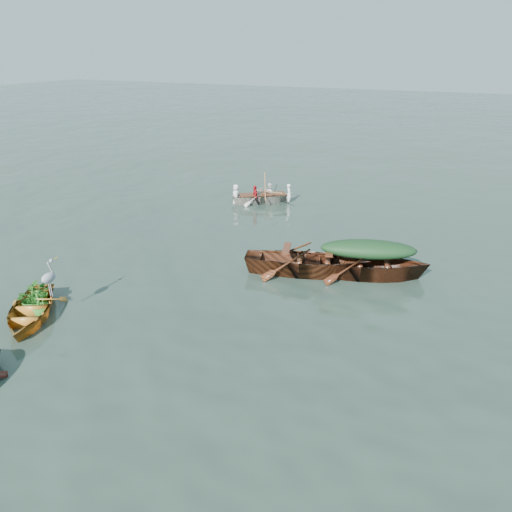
{
  "coord_description": "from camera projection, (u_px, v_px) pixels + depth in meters",
  "views": [
    {
      "loc": [
        6.13,
        -9.13,
        6.08
      ],
      "look_at": [
        0.53,
        2.85,
        0.5
      ],
      "focal_mm": 35.0,
      "sensor_mm": 36.0,
      "label": 1
    }
  ],
  "objects": [
    {
      "name": "ground",
      "position": [
        188.0,
        311.0,
        12.38
      ],
      "size": [
        140.0,
        140.0,
        0.0
      ],
      "primitive_type": "plane",
      "color": "#2D3F34",
      "rests_on": "ground"
    },
    {
      "name": "yellow_dinghy",
      "position": [
        31.0,
        319.0,
        12.04
      ],
      "size": [
        2.86,
        3.41,
        0.86
      ],
      "primitive_type": "imported",
      "rotation": [
        0.0,
        0.0,
        0.57
      ],
      "color": "#BF7125",
      "rests_on": "ground"
    },
    {
      "name": "green_tarp_boat",
      "position": [
        366.0,
        277.0,
        14.24
      ],
      "size": [
        5.08,
        2.93,
        1.16
      ],
      "primitive_type": "imported",
      "rotation": [
        0.0,
        0.0,
        1.88
      ],
      "color": "#4F2512",
      "rests_on": "ground"
    },
    {
      "name": "open_wooden_boat",
      "position": [
        307.0,
        274.0,
        14.43
      ],
      "size": [
        5.22,
        2.86,
        1.2
      ],
      "primitive_type": "imported",
      "rotation": [
        0.0,
        0.0,
        1.85
      ],
      "color": "brown",
      "rests_on": "ground"
    },
    {
      "name": "rowed_boat",
      "position": [
        263.0,
        203.0,
        20.97
      ],
      "size": [
        3.49,
        2.88,
        0.8
      ],
      "primitive_type": "imported",
      "rotation": [
        0.0,
        0.0,
        2.18
      ],
      "color": "beige",
      "rests_on": "ground"
    },
    {
      "name": "green_tarp_cover",
      "position": [
        368.0,
        249.0,
        13.91
      ],
      "size": [
        2.79,
        1.61,
        0.52
      ],
      "primitive_type": "ellipsoid",
      "rotation": [
        0.0,
        0.0,
        1.88
      ],
      "color": "black",
      "rests_on": "green_tarp_boat"
    },
    {
      "name": "thwart_benches",
      "position": [
        308.0,
        254.0,
        14.19
      ],
      "size": [
        2.65,
        1.58,
        0.04
      ],
      "primitive_type": null,
      "rotation": [
        0.0,
        0.0,
        1.85
      ],
      "color": "#4E2212",
      "rests_on": "open_wooden_boat"
    },
    {
      "name": "heron",
      "position": [
        49.0,
        284.0,
        11.81
      ],
      "size": [
        0.45,
        0.49,
        0.92
      ],
      "primitive_type": null,
      "rotation": [
        0.0,
        0.0,
        0.57
      ],
      "color": "#A0A2A8",
      "rests_on": "yellow_dinghy"
    },
    {
      "name": "dinghy_weeds",
      "position": [
        33.0,
        282.0,
        12.27
      ],
      "size": [
        1.07,
        1.14,
        0.6
      ],
      "primitive_type": "imported",
      "rotation": [
        0.0,
        0.0,
        0.57
      ],
      "color": "#1C5F18",
      "rests_on": "yellow_dinghy"
    },
    {
      "name": "rowers",
      "position": [
        263.0,
        185.0,
        20.67
      ],
      "size": [
        2.56,
        2.19,
        0.76
      ],
      "primitive_type": "imported",
      "rotation": [
        0.0,
        0.0,
        2.18
      ],
      "color": "white",
      "rests_on": "rowed_boat"
    },
    {
      "name": "oars",
      "position": [
        263.0,
        193.0,
        20.81
      ],
      "size": [
        1.98,
        2.47,
        0.06
      ],
      "primitive_type": null,
      "rotation": [
        0.0,
        0.0,
        2.18
      ],
      "color": "#A46A3E",
      "rests_on": "rowed_boat"
    }
  ]
}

